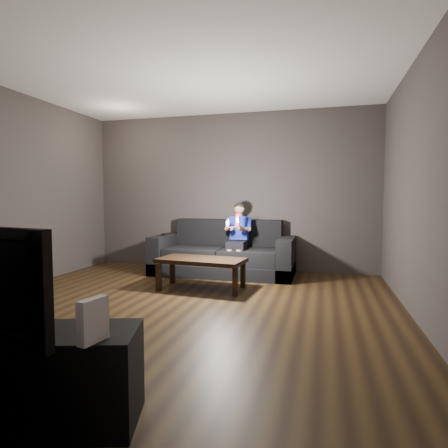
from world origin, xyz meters
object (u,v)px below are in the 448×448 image
(sofa, at_px, (224,256))
(media_console, at_px, (3,378))
(coffee_table, at_px, (202,262))
(child, at_px, (238,231))

(sofa, bearing_deg, media_console, -91.26)
(sofa, relative_size, coffee_table, 1.88)
(sofa, xyz_separation_m, child, (0.26, -0.07, 0.43))
(child, distance_m, coffee_table, 1.10)
(sofa, distance_m, coffee_table, 1.07)
(child, distance_m, media_console, 4.24)
(sofa, xyz_separation_m, coffee_table, (-0.02, -1.07, 0.08))
(coffee_table, xyz_separation_m, media_console, (-0.07, -3.20, -0.11))
(sofa, distance_m, child, 0.50)
(sofa, distance_m, media_console, 4.27)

